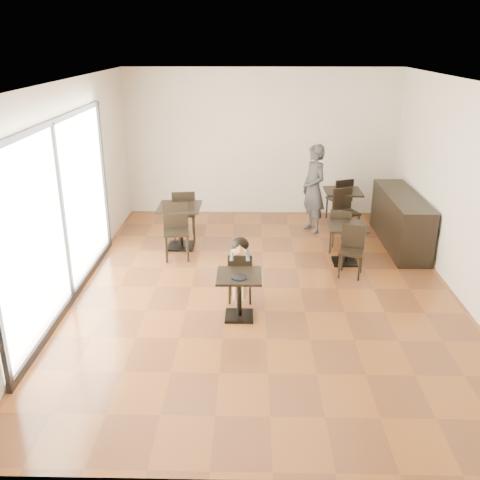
{
  "coord_description": "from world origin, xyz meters",
  "views": [
    {
      "loc": [
        -0.22,
        -7.77,
        3.78
      ],
      "look_at": [
        -0.38,
        -0.46,
        1.0
      ],
      "focal_mm": 40.0,
      "sensor_mm": 36.0,
      "label": 1
    }
  ],
  "objects_px": {
    "cafe_table_mid": "(346,244)",
    "chair_mid_a": "(341,230)",
    "cafe_table_left": "(180,227)",
    "chair_left_a": "(184,214)",
    "child_chair": "(240,276)",
    "chair_back_b": "(346,213)",
    "child": "(240,269)",
    "chair_mid_b": "(351,252)",
    "chair_back_a": "(339,199)",
    "child_table": "(239,296)",
    "cafe_table_back": "(342,209)",
    "chair_left_b": "(176,232)",
    "adult_patron": "(314,189)"
  },
  "relations": [
    {
      "from": "cafe_table_mid",
      "to": "chair_back_a",
      "type": "distance_m",
      "value": 2.45
    },
    {
      "from": "child_chair",
      "to": "chair_back_b",
      "type": "relative_size",
      "value": 0.85
    },
    {
      "from": "child_chair",
      "to": "chair_mid_b",
      "type": "relative_size",
      "value": 0.94
    },
    {
      "from": "cafe_table_back",
      "to": "chair_left_a",
      "type": "bearing_deg",
      "value": -167.37
    },
    {
      "from": "child_table",
      "to": "chair_back_b",
      "type": "height_order",
      "value": "chair_back_b"
    },
    {
      "from": "child_table",
      "to": "cafe_table_mid",
      "type": "relative_size",
      "value": 0.94
    },
    {
      "from": "chair_left_b",
      "to": "chair_back_a",
      "type": "xyz_separation_m",
      "value": [
        3.26,
        2.29,
        -0.02
      ]
    },
    {
      "from": "child",
      "to": "chair_back_b",
      "type": "bearing_deg",
      "value": 54.46
    },
    {
      "from": "child_table",
      "to": "child_chair",
      "type": "relative_size",
      "value": 0.83
    },
    {
      "from": "adult_patron",
      "to": "cafe_table_left",
      "type": "height_order",
      "value": "adult_patron"
    },
    {
      "from": "child_chair",
      "to": "cafe_table_back",
      "type": "distance_m",
      "value": 4.03
    },
    {
      "from": "chair_mid_b",
      "to": "cafe_table_mid",
      "type": "bearing_deg",
      "value": 106.74
    },
    {
      "from": "child_table",
      "to": "cafe_table_mid",
      "type": "bearing_deg",
      "value": 47.89
    },
    {
      "from": "chair_left_a",
      "to": "chair_back_b",
      "type": "relative_size",
      "value": 1.05
    },
    {
      "from": "cafe_table_mid",
      "to": "chair_back_a",
      "type": "bearing_deg",
      "value": 84.36
    },
    {
      "from": "child",
      "to": "cafe_table_left",
      "type": "height_order",
      "value": "child"
    },
    {
      "from": "cafe_table_left",
      "to": "chair_left_a",
      "type": "xyz_separation_m",
      "value": [
        -0.0,
        0.55,
        0.08
      ]
    },
    {
      "from": "child_table",
      "to": "cafe_table_back",
      "type": "distance_m",
      "value": 4.51
    },
    {
      "from": "cafe_table_back",
      "to": "chair_back_a",
      "type": "height_order",
      "value": "chair_back_a"
    },
    {
      "from": "adult_patron",
      "to": "chair_back_b",
      "type": "xyz_separation_m",
      "value": [
        0.65,
        -0.25,
        -0.43
      ]
    },
    {
      "from": "child_chair",
      "to": "chair_left_b",
      "type": "relative_size",
      "value": 0.81
    },
    {
      "from": "child",
      "to": "cafe_table_left",
      "type": "relative_size",
      "value": 1.22
    },
    {
      "from": "child_chair",
      "to": "chair_back_a",
      "type": "bearing_deg",
      "value": -117.95
    },
    {
      "from": "cafe_table_left",
      "to": "chair_back_a",
      "type": "xyz_separation_m",
      "value": [
        3.26,
        1.74,
        0.06
      ]
    },
    {
      "from": "child",
      "to": "cafe_table_mid",
      "type": "xyz_separation_m",
      "value": [
        1.84,
        1.48,
        -0.15
      ]
    },
    {
      "from": "child",
      "to": "chair_left_a",
      "type": "relative_size",
      "value": 1.01
    },
    {
      "from": "cafe_table_back",
      "to": "chair_mid_a",
      "type": "relative_size",
      "value": 0.92
    },
    {
      "from": "child_chair",
      "to": "adult_patron",
      "type": "bearing_deg",
      "value": -114.32
    },
    {
      "from": "chair_mid_a",
      "to": "adult_patron",
      "type": "bearing_deg",
      "value": -53.25
    },
    {
      "from": "chair_mid_a",
      "to": "chair_back_b",
      "type": "distance_m",
      "value": 0.91
    },
    {
      "from": "cafe_table_back",
      "to": "chair_mid_b",
      "type": "bearing_deg",
      "value": -95.43
    },
    {
      "from": "child_chair",
      "to": "chair_left_a",
      "type": "height_order",
      "value": "chair_left_a"
    },
    {
      "from": "child_chair",
      "to": "chair_left_b",
      "type": "height_order",
      "value": "chair_left_b"
    },
    {
      "from": "chair_left_b",
      "to": "chair_back_b",
      "type": "height_order",
      "value": "chair_left_b"
    },
    {
      "from": "adult_patron",
      "to": "cafe_table_back",
      "type": "xyz_separation_m",
      "value": [
        0.65,
        0.3,
        -0.51
      ]
    },
    {
      "from": "adult_patron",
      "to": "cafe_table_left",
      "type": "bearing_deg",
      "value": -92.08
    },
    {
      "from": "cafe_table_mid",
      "to": "chair_mid_a",
      "type": "height_order",
      "value": "chair_mid_a"
    },
    {
      "from": "chair_mid_b",
      "to": "chair_back_a",
      "type": "height_order",
      "value": "chair_back_a"
    },
    {
      "from": "child",
      "to": "chair_mid_a",
      "type": "xyz_separation_m",
      "value": [
        1.84,
        2.03,
        -0.08
      ]
    },
    {
      "from": "cafe_table_left",
      "to": "chair_mid_a",
      "type": "xyz_separation_m",
      "value": [
        3.02,
        -0.14,
        0.01
      ]
    },
    {
      "from": "cafe_table_left",
      "to": "chair_mid_a",
      "type": "height_order",
      "value": "chair_mid_a"
    },
    {
      "from": "adult_patron",
      "to": "chair_mid_b",
      "type": "bearing_deg",
      "value": -12.25
    },
    {
      "from": "chair_left_b",
      "to": "chair_back_a",
      "type": "relative_size",
      "value": 1.05
    },
    {
      "from": "chair_mid_b",
      "to": "cafe_table_left",
      "type": "bearing_deg",
      "value": 174.33
    },
    {
      "from": "cafe_table_back",
      "to": "chair_mid_b",
      "type": "height_order",
      "value": "chair_mid_b"
    },
    {
      "from": "child",
      "to": "adult_patron",
      "type": "xyz_separation_m",
      "value": [
        1.43,
        3.16,
        0.4
      ]
    },
    {
      "from": "cafe_table_left",
      "to": "chair_mid_a",
      "type": "bearing_deg",
      "value": -2.75
    },
    {
      "from": "child_chair",
      "to": "chair_mid_a",
      "type": "height_order",
      "value": "chair_mid_a"
    },
    {
      "from": "adult_patron",
      "to": "cafe_table_mid",
      "type": "relative_size",
      "value": 2.55
    },
    {
      "from": "cafe_table_back",
      "to": "chair_mid_a",
      "type": "xyz_separation_m",
      "value": [
        -0.24,
        -1.43,
        0.03
      ]
    }
  ]
}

